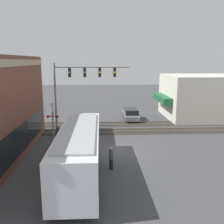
% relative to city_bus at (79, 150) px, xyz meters
% --- Properties ---
extents(ground_plane, '(120.00, 120.00, 0.00)m').
position_rel_city_bus_xyz_m(ground_plane, '(4.49, -2.80, -1.80)').
color(ground_plane, '#424244').
extents(shop_building, '(8.91, 10.59, 5.69)m').
position_rel_city_bus_xyz_m(shop_building, '(17.14, -14.96, 1.04)').
color(shop_building, beige).
rests_on(shop_building, ground).
extents(city_bus, '(10.65, 2.59, 3.27)m').
position_rel_city_bus_xyz_m(city_bus, '(0.00, 0.00, 0.00)').
color(city_bus, silver).
rests_on(city_bus, ground).
extents(traffic_signal_gantry, '(0.42, 7.51, 7.37)m').
position_rel_city_bus_xyz_m(traffic_signal_gantry, '(9.34, 0.72, 3.75)').
color(traffic_signal_gantry, gray).
rests_on(traffic_signal_gantry, ground).
extents(crossing_signal, '(1.41, 1.18, 3.81)m').
position_rel_city_bus_xyz_m(crossing_signal, '(8.12, 3.21, 0.49)').
color(crossing_signal, gray).
rests_on(crossing_signal, ground).
extents(rail_track_near, '(2.60, 60.00, 0.15)m').
position_rel_city_bus_xyz_m(rail_track_near, '(10.49, -2.80, -1.78)').
color(rail_track_near, '#332D28').
rests_on(rail_track_near, ground).
extents(rail_track_far, '(2.60, 60.00, 0.15)m').
position_rel_city_bus_xyz_m(rail_track_far, '(13.69, -2.80, -1.78)').
color(rail_track_far, '#332D28').
rests_on(rail_track_far, ground).
extents(parked_car_grey, '(4.79, 1.82, 1.45)m').
position_rel_city_bus_xyz_m(parked_car_grey, '(16.12, -5.40, -1.13)').
color(parked_car_grey, slate).
rests_on(parked_car_grey, ground).
extents(pedestrian_at_crossing, '(0.34, 0.34, 1.66)m').
position_rel_city_bus_xyz_m(pedestrian_at_crossing, '(7.28, 2.61, -0.96)').
color(pedestrian_at_crossing, '#473828').
rests_on(pedestrian_at_crossing, ground).
extents(pedestrian_near_bus, '(0.34, 0.34, 1.65)m').
position_rel_city_bus_xyz_m(pedestrian_near_bus, '(0.95, -2.13, -0.97)').
color(pedestrian_near_bus, black).
rests_on(pedestrian_near_bus, ground).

